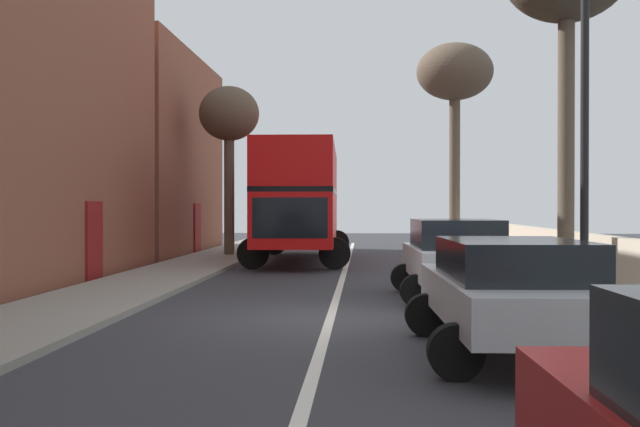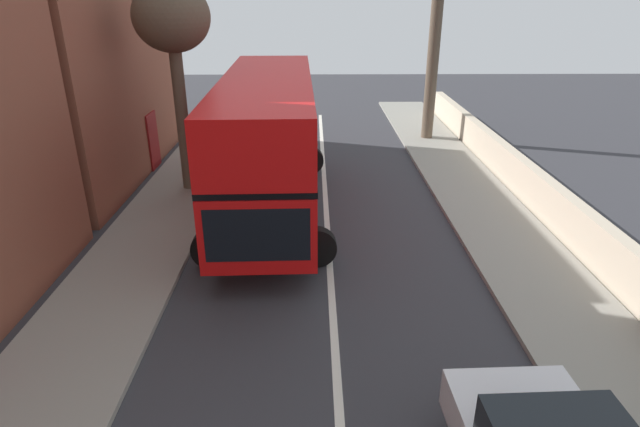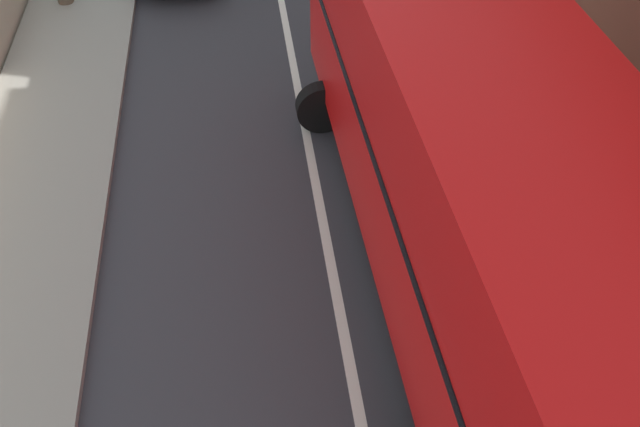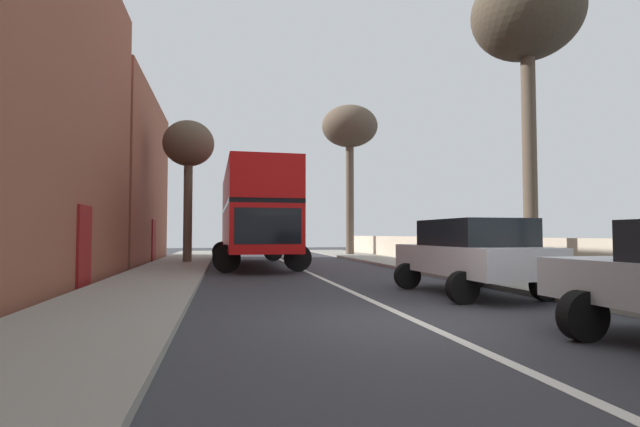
{
  "view_description": "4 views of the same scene",
  "coord_description": "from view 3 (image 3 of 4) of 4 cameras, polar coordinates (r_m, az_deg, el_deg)",
  "views": [
    {
      "loc": [
        0.59,
        -12.97,
        1.95
      ],
      "look_at": [
        -0.83,
        10.78,
        1.74
      ],
      "focal_mm": 41.59,
      "sensor_mm": 36.0,
      "label": 1
    },
    {
      "loc": [
        -0.4,
        -1.16,
        6.28
      ],
      "look_at": [
        -0.25,
        9.38,
        1.72
      ],
      "focal_mm": 28.97,
      "sensor_mm": 36.0,
      "label": 2
    },
    {
      "loc": [
        1.01,
        19.83,
        7.74
      ],
      "look_at": [
        0.14,
        13.31,
        0.93
      ],
      "focal_mm": 35.7,
      "sensor_mm": 36.0,
      "label": 3
    },
    {
      "loc": [
        -2.95,
        -7.0,
        1.36
      ],
      "look_at": [
        0.4,
        9.59,
        2.11
      ],
      "focal_mm": 26.5,
      "sensor_mm": 36.0,
      "label": 4
    }
  ],
  "objects": [
    {
      "name": "double_decker_bus",
      "position": [
        8.66,
        12.52,
        6.26
      ],
      "size": [
        3.75,
        10.44,
        4.06
      ],
      "color": "red",
      "rests_on": "ground"
    }
  ]
}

